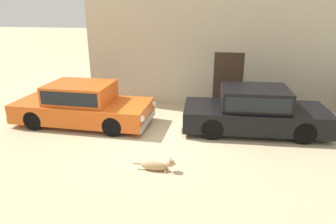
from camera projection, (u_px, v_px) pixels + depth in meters
The scene contains 4 objects.
ground_plane at pixel (152, 143), 8.91m from camera, with size 80.00×80.00×0.00m, color tan.
parked_sedan_nearest at pixel (82, 104), 10.15m from camera, with size 4.62×2.01×1.37m.
parked_sedan_second at pixel (254, 110), 9.52m from camera, with size 4.55×1.92×1.41m.
stray_dog_spotted at pixel (158, 165), 7.40m from camera, with size 1.07×0.22×0.36m.
Camera 1 is at (1.68, -7.93, 3.84)m, focal length 32.88 mm.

